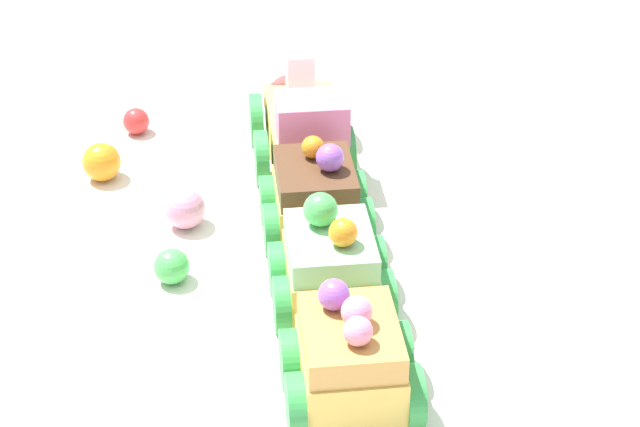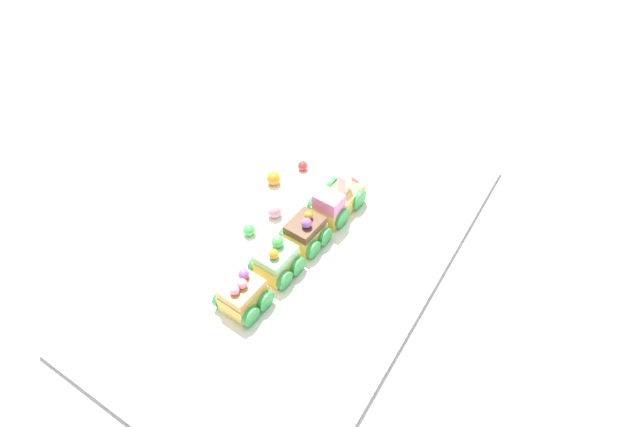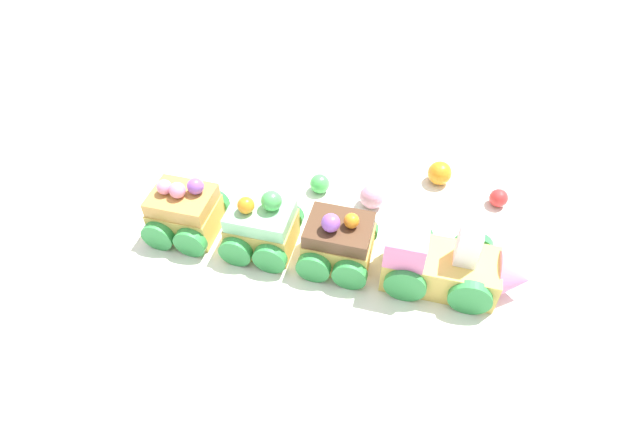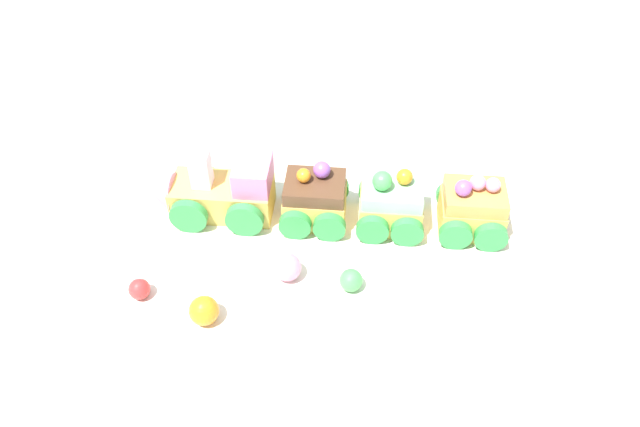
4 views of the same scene
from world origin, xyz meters
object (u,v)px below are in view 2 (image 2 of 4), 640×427
gumball_orange (273,178)px  gumball_red (303,166)px  cake_train_locomotive (339,198)px  gumball_green (249,230)px  cake_car_caramel (243,296)px  cake_car_mint (277,261)px  gumball_pink (274,211)px  cake_car_chocolate (305,233)px

gumball_orange → gumball_red: (0.07, -0.03, -0.00)m
cake_train_locomotive → gumball_green: cake_train_locomotive is taller
cake_car_caramel → gumball_orange: bearing=29.7°
cake_car_mint → gumball_pink: cake_car_mint is taller
cake_train_locomotive → gumball_red: (0.05, 0.12, -0.02)m
cake_car_chocolate → cake_car_caramel: same height
gumball_green → gumball_red: size_ratio=1.10×
cake_train_locomotive → gumball_green: size_ratio=6.08×
cake_car_chocolate → gumball_orange: bearing=58.4°
cake_train_locomotive → gumball_green: 0.18m
cake_train_locomotive → gumball_orange: (-0.01, 0.14, -0.01)m
gumball_orange → cake_train_locomotive: bearing=-85.6°
gumball_green → cake_train_locomotive: bearing=-35.0°
cake_train_locomotive → cake_car_mint: (-0.18, 0.01, 0.00)m
cake_car_caramel → gumball_green: 0.15m
cake_car_caramel → gumball_pink: cake_car_caramel is taller
cake_car_caramel → gumball_pink: size_ratio=2.62×
gumball_pink → gumball_orange: same height
cake_train_locomotive → gumball_pink: size_ratio=4.92×
cake_car_caramel → gumball_red: bearing=20.8°
gumball_green → gumball_orange: size_ratio=0.81×
cake_car_mint → cake_car_caramel: 0.08m
cake_car_chocolate → gumball_red: cake_car_chocolate is taller
cake_car_chocolate → gumball_green: bearing=114.7°
gumball_orange → cake_car_caramel: bearing=-153.2°
cake_car_mint → gumball_orange: bearing=40.6°
cake_car_caramel → gumball_red: 0.34m
gumball_orange → gumball_green: bearing=-162.2°
gumball_pink → gumball_orange: size_ratio=1.00×
gumball_green → gumball_pink: (0.06, -0.01, 0.00)m
cake_car_caramel → gumball_orange: cake_car_caramel is taller
gumball_orange → cake_car_chocolate: bearing=-124.5°
cake_car_chocolate → gumball_pink: bearing=77.4°
cake_train_locomotive → cake_car_mint: cake_train_locomotive is taller
gumball_green → cake_car_mint: bearing=-113.9°
cake_train_locomotive → cake_car_mint: 0.18m
cake_car_mint → gumball_pink: size_ratio=2.62×
cake_train_locomotive → gumball_pink: bearing=135.8°
cake_car_mint → cake_car_caramel: (-0.08, 0.00, 0.00)m
gumball_green → gumball_red: gumball_green is taller
cake_car_mint → gumball_pink: bearing=40.9°
gumball_green → gumball_pink: 0.06m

